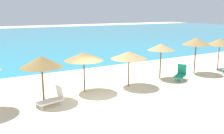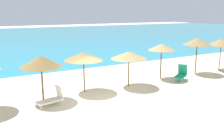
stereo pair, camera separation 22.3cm
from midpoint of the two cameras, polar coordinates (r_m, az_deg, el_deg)
The scene contains 10 objects.
ground_plane at distance 14.09m, azimuth -2.52°, elevation -7.68°, with size 160.00×160.00×0.00m, color beige.
sea_water at distance 50.81m, azimuth -22.51°, elevation 6.17°, with size 160.00×61.31×0.01m, color teal.
beach_umbrella_4 at distance 13.88m, azimuth -15.62°, elevation 1.24°, with size 2.29×2.29×2.57m.
beach_umbrella_5 at distance 15.09m, azimuth -6.16°, elevation 2.46°, with size 2.39×2.39×2.50m.
beach_umbrella_6 at distance 16.18m, azimuth 4.30°, elevation 2.72°, with size 2.40×2.40×2.36m.
beach_umbrella_7 at distance 18.39m, azimuth 11.71°, elevation 4.49°, with size 1.97×1.97×2.62m.
beach_umbrella_8 at distance 20.64m, azimuth 19.38°, elevation 5.56°, with size 2.21×2.21×2.89m.
beach_umbrella_9 at distance 22.80m, azimuth 24.18°, elevation 5.24°, with size 2.26×2.26×2.67m.
lounge_chair_2 at distance 18.69m, azimuth 15.96°, elevation -1.56°, with size 1.48×1.24×1.13m.
lounge_chair_3 at distance 13.60m, azimuth -13.15°, elevation -7.02°, with size 1.49×0.88×1.01m.
Camera 2 is at (-5.80, -11.88, 4.89)m, focal length 39.64 mm.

